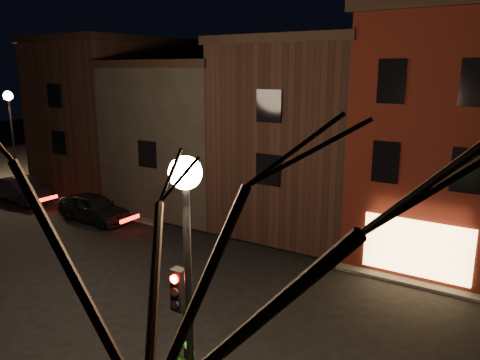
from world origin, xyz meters
name	(u,v)px	position (x,y,z in m)	size (l,w,h in m)	color
ground	(163,286)	(0.00, 0.00, 0.00)	(120.00, 120.00, 0.00)	black
sidewalk_far_left	(146,155)	(-20.00, 20.00, 0.06)	(30.00, 30.00, 0.12)	#2D2B28
corner_building	(446,132)	(8.00, 9.47, 5.40)	(6.50, 8.50, 10.50)	#50150E
row_building_a	(315,132)	(1.50, 10.50, 4.83)	(7.30, 10.30, 9.40)	black
row_building_b	(205,132)	(-5.75, 10.50, 4.33)	(7.80, 10.30, 8.40)	black
row_building_c	(120,113)	(-13.00, 10.50, 5.08)	(7.30, 10.30, 9.90)	black
street_lamp_near	(187,233)	(6.20, -6.00, 5.18)	(0.60, 0.60, 6.48)	black
street_lamp_far	(10,112)	(-19.00, 6.20, 5.18)	(0.60, 0.60, 6.48)	black
traffic_signal	(182,328)	(5.60, -5.51, 2.81)	(0.58, 0.38, 4.05)	black
bare_tree_right	(137,237)	(7.50, -8.50, 6.15)	(6.40, 6.40, 8.50)	black
parked_car_a	(94,208)	(-8.36, 3.90, 0.76)	(1.81, 4.49, 1.53)	black
parked_car_b	(21,190)	(-15.23, 4.05, 0.76)	(1.60, 4.59, 1.51)	black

